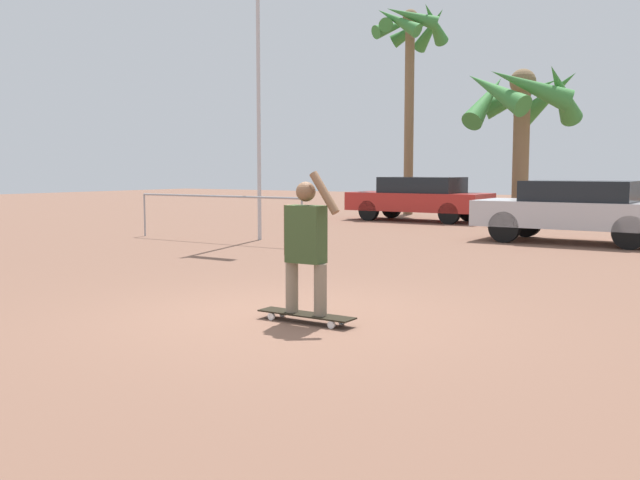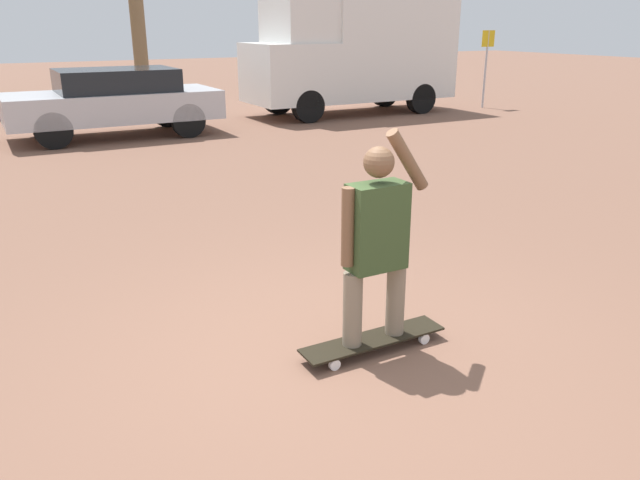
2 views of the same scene
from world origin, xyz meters
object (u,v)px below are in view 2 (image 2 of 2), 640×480
object	(u,v)px
camper_van	(355,48)
parked_car_silver	(115,100)
skateboard	(373,340)
street_sign	(486,58)
person_skateboarder	(376,236)

from	to	relation	value
camper_van	parked_car_silver	distance (m)	6.48
skateboard	street_sign	bearing A→B (deg)	44.23
person_skateboarder	street_sign	xyz separation A→B (m)	(10.61, 10.32, 0.48)
skateboard	street_sign	size ratio (longest dim) A/B	0.54
camper_van	street_sign	bearing A→B (deg)	-11.14
skateboard	camper_van	world-z (taller)	camper_van
skateboard	parked_car_silver	bearing A→B (deg)	88.23
person_skateboarder	camper_van	size ratio (longest dim) A/B	0.28
skateboard	street_sign	xyz separation A→B (m)	(10.61, 10.32, 1.30)
parked_car_silver	street_sign	size ratio (longest dim) A/B	2.03
camper_van	street_sign	size ratio (longest dim) A/B	2.61
person_skateboarder	parked_car_silver	size ratio (longest dim) A/B	0.36
camper_van	parked_car_silver	xyz separation A→B (m)	(-6.38, -0.66, -0.92)
person_skateboarder	street_sign	bearing A→B (deg)	44.22
camper_van	street_sign	xyz separation A→B (m)	(3.90, -0.77, -0.31)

